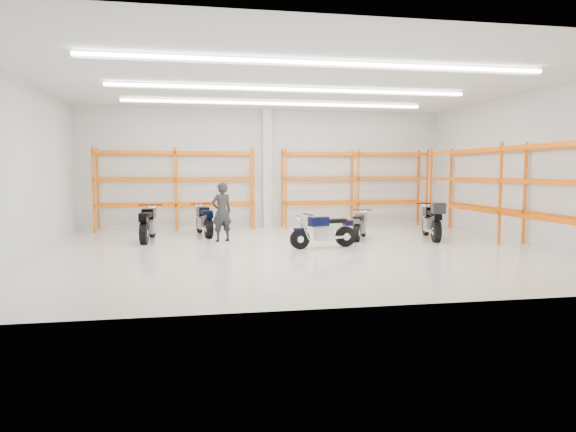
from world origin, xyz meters
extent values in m
plane|color=silver|center=(0.00, 0.00, 0.00)|extent=(14.00, 14.00, 0.00)
cube|color=white|center=(0.00, 6.00, 2.25)|extent=(14.00, 0.02, 4.50)
cube|color=white|center=(0.00, -6.00, 2.25)|extent=(14.00, 0.02, 4.50)
cube|color=white|center=(-7.00, 0.00, 2.25)|extent=(0.02, 12.00, 4.50)
cube|color=white|center=(7.00, 0.00, 2.25)|extent=(0.02, 12.00, 4.50)
cube|color=white|center=(0.00, 0.00, 4.50)|extent=(14.00, 12.00, 0.02)
cube|color=white|center=(0.00, -3.00, 4.40)|extent=(10.00, 0.22, 0.10)
cube|color=white|center=(0.00, 0.50, 4.40)|extent=(10.00, 0.22, 0.10)
cube|color=white|center=(0.00, 3.50, 4.40)|extent=(10.00, 0.22, 0.10)
cylinder|color=black|center=(0.12, 0.12, 0.28)|extent=(0.57, 0.22, 0.56)
cylinder|color=black|center=(1.50, 0.38, 0.29)|extent=(0.60, 0.28, 0.58)
cylinder|color=silver|center=(0.12, 0.12, 0.28)|extent=(0.21, 0.16, 0.19)
cylinder|color=silver|center=(1.50, 0.38, 0.29)|extent=(0.24, 0.22, 0.21)
cube|color=#0A0F37|center=(0.12, 0.12, 0.56)|extent=(0.36, 0.20, 0.06)
cube|color=#B7B7BC|center=(0.84, 0.26, 0.39)|extent=(0.54, 0.42, 0.36)
cube|color=#A5A5AA|center=(1.19, 0.32, 0.30)|extent=(0.67, 0.24, 0.08)
cube|color=#0A0F37|center=(0.67, 0.22, 0.75)|extent=(0.58, 0.41, 0.26)
cube|color=black|center=(1.19, 0.32, 0.75)|extent=(0.66, 0.39, 0.11)
cube|color=#0A0F37|center=(1.58, 0.40, 0.68)|extent=(0.28, 0.25, 0.15)
cylinder|color=black|center=(0.36, 0.16, 0.96)|extent=(0.16, 0.65, 0.03)
sphere|color=silver|center=(0.08, 0.11, 0.81)|extent=(0.18, 0.18, 0.18)
cylinder|color=silver|center=(1.25, 0.18, 0.30)|extent=(0.71, 0.22, 0.08)
cylinder|color=black|center=(-4.10, 3.41, 0.32)|extent=(0.17, 0.64, 0.64)
cylinder|color=black|center=(-4.21, 1.82, 0.33)|extent=(0.24, 0.67, 0.66)
cylinder|color=silver|center=(-4.10, 3.41, 0.32)|extent=(0.16, 0.22, 0.21)
cylinder|color=silver|center=(-4.21, 1.82, 0.33)|extent=(0.23, 0.25, 0.23)
cube|color=black|center=(-4.10, 3.41, 0.64)|extent=(0.18, 0.39, 0.06)
cube|color=#B7B7BC|center=(-4.16, 2.58, 0.45)|extent=(0.42, 0.58, 0.40)
cube|color=#A5A5AA|center=(-4.19, 2.18, 0.34)|extent=(0.18, 0.75, 0.09)
cube|color=black|center=(-4.15, 2.77, 0.85)|extent=(0.40, 0.62, 0.30)
cube|color=black|center=(-4.19, 2.18, 0.85)|extent=(0.37, 0.72, 0.13)
cube|color=black|center=(-4.22, 1.73, 0.77)|extent=(0.25, 0.29, 0.17)
cylinder|color=black|center=(-4.12, 3.13, 1.08)|extent=(0.74, 0.09, 0.04)
sphere|color=silver|center=(-4.10, 3.45, 0.91)|extent=(0.20, 0.20, 0.20)
cylinder|color=silver|center=(-4.36, 2.15, 0.34)|extent=(0.15, 0.80, 0.10)
cylinder|color=black|center=(-2.59, 4.45, 0.30)|extent=(0.23, 0.62, 0.61)
cylinder|color=black|center=(-2.30, 2.96, 0.31)|extent=(0.30, 0.65, 0.63)
cylinder|color=silver|center=(-2.59, 4.45, 0.30)|extent=(0.18, 0.23, 0.20)
cylinder|color=silver|center=(-2.30, 2.96, 0.31)|extent=(0.24, 0.26, 0.22)
cube|color=#051239|center=(-2.59, 4.45, 0.61)|extent=(0.22, 0.39, 0.06)
cube|color=#B7B7BC|center=(-2.44, 3.67, 0.43)|extent=(0.46, 0.59, 0.39)
cube|color=#A5A5AA|center=(-2.37, 3.29, 0.32)|extent=(0.25, 0.72, 0.08)
cube|color=#051239|center=(-2.47, 3.85, 0.81)|extent=(0.45, 0.62, 0.28)
cube|color=black|center=(-2.37, 3.29, 0.81)|extent=(0.42, 0.72, 0.12)
cube|color=#051239|center=(-2.29, 2.88, 0.73)|extent=(0.27, 0.30, 0.16)
cylinder|color=black|center=(-2.54, 4.19, 1.04)|extent=(0.70, 0.17, 0.04)
sphere|color=silver|center=(-2.59, 4.49, 0.87)|extent=(0.19, 0.19, 0.19)
cylinder|color=silver|center=(-2.52, 3.22, 0.32)|extent=(0.23, 0.76, 0.09)
cylinder|color=black|center=(2.74, 2.44, 0.27)|extent=(0.34, 0.52, 0.53)
cylinder|color=black|center=(2.12, 1.26, 0.27)|extent=(0.40, 0.56, 0.55)
cylinder|color=silver|center=(2.74, 2.44, 0.27)|extent=(0.19, 0.21, 0.18)
cylinder|color=silver|center=(2.12, 1.26, 0.27)|extent=(0.25, 0.25, 0.19)
cube|color=#949499|center=(2.74, 2.44, 0.53)|extent=(0.27, 0.34, 0.05)
cube|color=#B7B7BC|center=(2.42, 1.82, 0.37)|extent=(0.50, 0.56, 0.34)
cube|color=#A5A5AA|center=(2.26, 1.53, 0.28)|extent=(0.38, 0.60, 0.07)
cube|color=#949499|center=(2.49, 1.96, 0.71)|extent=(0.50, 0.58, 0.25)
cube|color=black|center=(2.26, 1.53, 0.71)|extent=(0.51, 0.64, 0.11)
cube|color=#949499|center=(2.09, 1.20, 0.64)|extent=(0.28, 0.29, 0.14)
cylinder|color=black|center=(2.63, 2.23, 0.90)|extent=(0.56, 0.32, 0.03)
sphere|color=silver|center=(2.76, 2.47, 0.76)|extent=(0.17, 0.17, 0.17)
cylinder|color=silver|center=(2.12, 1.56, 0.28)|extent=(0.38, 0.63, 0.08)
cylinder|color=black|center=(4.87, 2.31, 0.32)|extent=(0.28, 0.66, 0.65)
cylinder|color=black|center=(4.47, 0.74, 0.33)|extent=(0.35, 0.70, 0.67)
cylinder|color=silver|center=(4.87, 2.31, 0.32)|extent=(0.20, 0.25, 0.22)
cylinder|color=silver|center=(4.47, 0.74, 0.33)|extent=(0.27, 0.28, 0.24)
cube|color=black|center=(4.87, 2.31, 0.65)|extent=(0.25, 0.42, 0.06)
cube|color=#B7B7BC|center=(4.66, 1.49, 0.45)|extent=(0.51, 0.64, 0.41)
cube|color=#A5A5AA|center=(4.56, 1.09, 0.34)|extent=(0.31, 0.76, 0.09)
cube|color=black|center=(4.71, 1.68, 0.86)|extent=(0.50, 0.67, 0.30)
cube|color=black|center=(4.56, 1.09, 0.86)|extent=(0.49, 0.77, 0.13)
cube|color=black|center=(4.45, 0.66, 0.78)|extent=(0.30, 0.33, 0.17)
cylinder|color=black|center=(4.80, 2.03, 1.10)|extent=(0.74, 0.22, 0.04)
sphere|color=silver|center=(4.88, 2.35, 0.93)|extent=(0.20, 0.20, 0.20)
cylinder|color=silver|center=(4.38, 1.10, 0.34)|extent=(0.29, 0.81, 0.10)
cube|color=black|center=(4.42, 0.53, 1.06)|extent=(0.46, 0.49, 0.32)
imported|color=black|center=(-1.92, 2.12, 0.91)|extent=(0.78, 0.65, 1.81)
cube|color=white|center=(0.00, 5.82, 2.25)|extent=(0.32, 0.32, 4.50)
cube|color=orange|center=(-6.20, 5.88, 1.50)|extent=(0.07, 0.07, 3.00)
cube|color=orange|center=(-6.20, 5.08, 1.50)|extent=(0.07, 0.07, 3.00)
cube|color=orange|center=(-3.40, 5.88, 1.50)|extent=(0.07, 0.07, 3.00)
cube|color=orange|center=(-3.40, 5.08, 1.50)|extent=(0.07, 0.07, 3.00)
cube|color=orange|center=(-0.60, 5.88, 1.50)|extent=(0.07, 0.07, 3.00)
cube|color=orange|center=(-0.60, 5.08, 1.50)|extent=(0.07, 0.07, 3.00)
cube|color=orange|center=(-3.40, 5.88, 0.94)|extent=(5.60, 0.07, 0.12)
cube|color=orange|center=(-3.40, 5.08, 0.94)|extent=(5.60, 0.07, 0.12)
cube|color=orange|center=(-3.40, 5.88, 1.88)|extent=(5.60, 0.07, 0.12)
cube|color=orange|center=(-3.40, 5.08, 1.88)|extent=(5.60, 0.07, 0.12)
cube|color=orange|center=(-3.40, 5.88, 2.81)|extent=(5.60, 0.07, 0.12)
cube|color=orange|center=(-3.40, 5.08, 2.81)|extent=(5.60, 0.07, 0.12)
cube|color=orange|center=(0.60, 5.88, 1.50)|extent=(0.07, 0.07, 3.00)
cube|color=orange|center=(0.60, 5.08, 1.50)|extent=(0.07, 0.07, 3.00)
cube|color=orange|center=(3.40, 5.88, 1.50)|extent=(0.07, 0.07, 3.00)
cube|color=orange|center=(3.40, 5.08, 1.50)|extent=(0.07, 0.07, 3.00)
cube|color=orange|center=(6.20, 5.88, 1.50)|extent=(0.07, 0.07, 3.00)
cube|color=orange|center=(6.20, 5.08, 1.50)|extent=(0.07, 0.07, 3.00)
cube|color=orange|center=(3.40, 5.88, 0.94)|extent=(5.60, 0.07, 0.12)
cube|color=orange|center=(3.40, 5.08, 0.94)|extent=(5.60, 0.07, 0.12)
cube|color=orange|center=(3.40, 5.88, 1.88)|extent=(5.60, 0.07, 0.12)
cube|color=orange|center=(3.40, 5.08, 1.88)|extent=(5.60, 0.07, 0.12)
cube|color=orange|center=(3.40, 5.88, 2.81)|extent=(5.60, 0.07, 0.12)
cube|color=orange|center=(3.40, 5.08, 2.81)|extent=(5.60, 0.07, 0.12)
cube|color=orange|center=(6.88, 0.00, 1.50)|extent=(0.07, 0.07, 3.00)
cube|color=orange|center=(6.08, 0.00, 1.50)|extent=(0.07, 0.07, 3.00)
cube|color=orange|center=(6.88, 4.50, 1.50)|extent=(0.07, 0.07, 3.00)
cube|color=orange|center=(6.08, 4.50, 1.50)|extent=(0.07, 0.07, 3.00)
cube|color=orange|center=(6.88, 0.00, 0.94)|extent=(0.07, 9.00, 0.12)
cube|color=orange|center=(6.08, 0.00, 0.94)|extent=(0.07, 9.00, 0.12)
cube|color=orange|center=(6.88, 0.00, 1.88)|extent=(0.07, 9.00, 0.12)
cube|color=orange|center=(6.08, 0.00, 1.88)|extent=(0.07, 9.00, 0.12)
cube|color=orange|center=(6.88, 0.00, 2.81)|extent=(0.07, 9.00, 0.12)
cube|color=orange|center=(6.08, 0.00, 2.81)|extent=(0.07, 9.00, 0.12)
camera|label=1|loc=(-2.70, -13.66, 2.15)|focal=32.00mm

